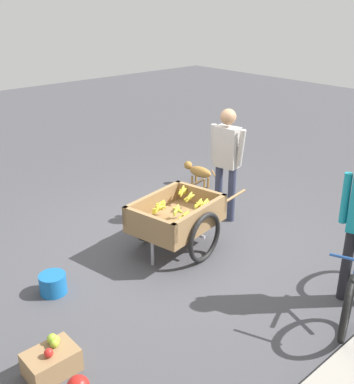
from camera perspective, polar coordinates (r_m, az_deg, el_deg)
ground_plane at (r=6.23m, az=0.06°, el=-6.05°), size 24.00×24.00×0.00m
fruit_cart at (r=5.84m, az=-0.04°, el=-3.30°), size 1.76×1.07×0.72m
vendor_person at (r=6.51m, az=6.12°, el=4.54°), size 0.26×0.55×1.63m
dog at (r=7.89m, az=2.66°, el=2.55°), size 0.23×0.67×0.40m
plastic_bucket at (r=5.36m, az=-15.02°, el=-10.85°), size 0.30×0.30×0.23m
mixed_fruit_crate at (r=4.39m, az=-15.18°, el=-19.40°), size 0.44×0.32×0.31m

